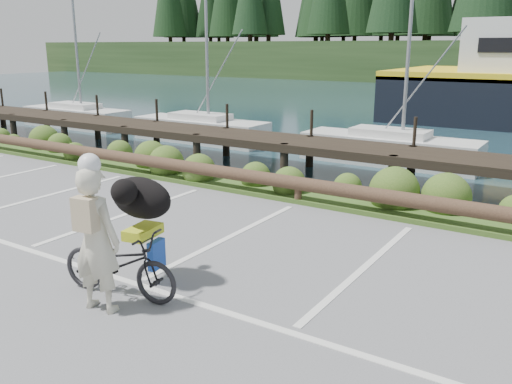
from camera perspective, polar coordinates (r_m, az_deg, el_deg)
ground at (r=8.48m, az=-10.67°, el=-8.54°), size 72.00×72.00×0.00m
vegetation_strip at (r=12.61m, az=5.94°, el=-0.21°), size 34.00×1.60×0.10m
log_rail at (r=12.02m, az=4.43°, el=-1.18°), size 32.00×0.30×0.60m
bicycle at (r=7.73m, az=-14.22°, el=-7.29°), size 1.91×0.92×0.96m
cyclist at (r=7.25m, az=-16.53°, el=-4.85°), size 0.77×0.57×1.94m
dog at (r=7.92m, az=-12.01°, el=-0.60°), size 0.67×1.11×0.60m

